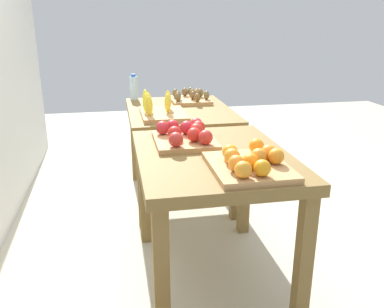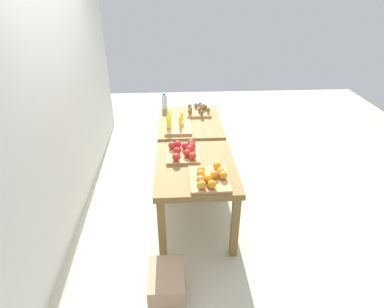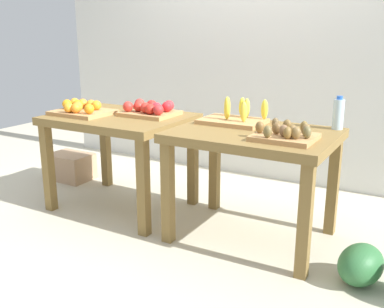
{
  "view_description": "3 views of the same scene",
  "coord_description": "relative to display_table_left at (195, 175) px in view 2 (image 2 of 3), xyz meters",
  "views": [
    {
      "loc": [
        -2.56,
        0.5,
        1.44
      ],
      "look_at": [
        0.02,
        0.0,
        0.56
      ],
      "focal_mm": 38.15,
      "sensor_mm": 36.0,
      "label": 1
    },
    {
      "loc": [
        -3.31,
        0.2,
        2.42
      ],
      "look_at": [
        -0.03,
        0.0,
        0.59
      ],
      "focal_mm": 30.33,
      "sensor_mm": 36.0,
      "label": 2
    },
    {
      "loc": [
        1.62,
        -2.65,
        1.38
      ],
      "look_at": [
        0.1,
        -0.02,
        0.54
      ],
      "focal_mm": 41.46,
      "sensor_mm": 36.0,
      "label": 3
    }
  ],
  "objects": [
    {
      "name": "ground_plane",
      "position": [
        0.56,
        0.0,
        -0.64
      ],
      "size": [
        8.0,
        8.0,
        0.0
      ],
      "primitive_type": "plane",
      "color": "beige"
    },
    {
      "name": "apple_bin",
      "position": [
        0.21,
        0.11,
        0.16
      ],
      "size": [
        0.4,
        0.34,
        0.11
      ],
      "color": "tan",
      "rests_on": "display_table_left"
    },
    {
      "name": "watermelon_pile",
      "position": [
        2.07,
        -0.27,
        -0.52
      ],
      "size": [
        0.66,
        0.39,
        0.26
      ],
      "color": "#25723B",
      "rests_on": "ground_plane"
    },
    {
      "name": "cardboard_produce_box",
      "position": [
        -0.88,
        0.3,
        -0.52
      ],
      "size": [
        0.4,
        0.3,
        0.25
      ],
      "primitive_type": "cube",
      "color": "tan",
      "rests_on": "ground_plane"
    },
    {
      "name": "display_table_left",
      "position": [
        0.0,
        0.0,
        0.0
      ],
      "size": [
        1.04,
        0.8,
        0.76
      ],
      "color": "brown",
      "rests_on": "ground_plane"
    },
    {
      "name": "orange_bin",
      "position": [
        -0.29,
        -0.11,
        0.15
      ],
      "size": [
        0.44,
        0.36,
        0.11
      ],
      "color": "tan",
      "rests_on": "display_table_left"
    },
    {
      "name": "banana_crate",
      "position": [
        0.9,
        0.17,
        0.15
      ],
      "size": [
        0.44,
        0.32,
        0.17
      ],
      "color": "tan",
      "rests_on": "display_table_right"
    },
    {
      "name": "kiwi_bin",
      "position": [
        1.37,
        -0.14,
        0.15
      ],
      "size": [
        0.36,
        0.32,
        0.1
      ],
      "color": "tan",
      "rests_on": "display_table_right"
    },
    {
      "name": "back_wall",
      "position": [
        0.56,
        1.35,
        0.86
      ],
      "size": [
        4.4,
        0.12,
        3.0
      ],
      "primitive_type": "cube",
      "color": "silver",
      "rests_on": "ground_plane"
    },
    {
      "name": "display_table_right",
      "position": [
        1.12,
        0.0,
        0.0
      ],
      "size": [
        1.04,
        0.8,
        0.76
      ],
      "color": "brown",
      "rests_on": "ground_plane"
    },
    {
      "name": "water_bottle",
      "position": [
        1.57,
        0.33,
        0.21
      ],
      "size": [
        0.07,
        0.07,
        0.22
      ],
      "color": "silver",
      "rests_on": "display_table_right"
    }
  ]
}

